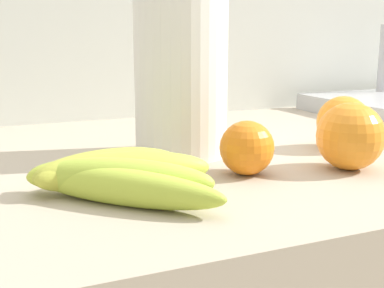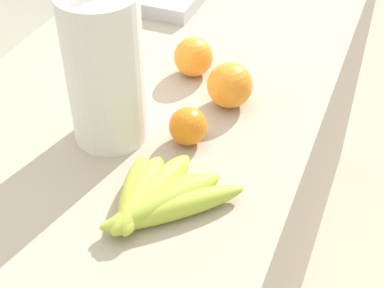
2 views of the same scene
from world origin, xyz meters
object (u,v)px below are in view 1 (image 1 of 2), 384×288
banana_bunch (115,175)px  paper_towel_roll (181,60)px  orange_back_right (247,148)px  orange_far_right (350,136)px  orange_right (343,122)px

banana_bunch → paper_towel_roll: bearing=46.9°
banana_bunch → orange_back_right: size_ratio=3.09×
orange_far_right → paper_towel_roll: paper_towel_roll is taller
orange_far_right → paper_towel_roll: (-0.16, 0.16, 0.09)m
paper_towel_roll → orange_back_right: bearing=-76.9°
banana_bunch → orange_far_right: orange_far_right is taller
orange_back_right → orange_far_right: size_ratio=0.78×
banana_bunch → orange_far_right: bearing=-3.4°
orange_right → banana_bunch: bearing=-167.3°
orange_right → orange_back_right: (-0.20, -0.07, -0.01)m
banana_bunch → orange_right: orange_right is taller
orange_far_right → paper_towel_roll: size_ratio=0.29×
banana_bunch → orange_back_right: (0.16, 0.01, 0.01)m
orange_back_right → paper_towel_roll: size_ratio=0.22×
orange_back_right → paper_towel_roll: 0.16m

